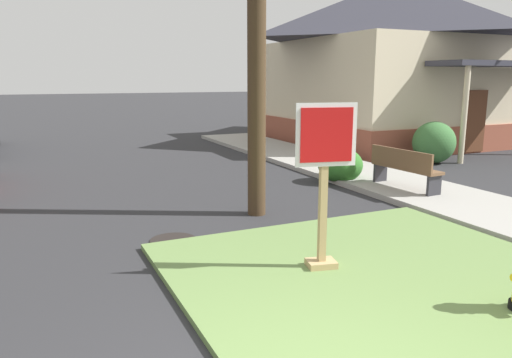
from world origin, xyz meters
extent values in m
cube|color=#668447|center=(2.06, 1.93, 0.04)|extent=(4.92, 4.75, 0.08)
cube|color=#9E9B93|center=(5.72, 6.81, 0.06)|extent=(2.20, 19.52, 0.12)
cube|color=tan|center=(1.50, 2.50, 1.08)|extent=(0.11, 0.11, 2.00)
cube|color=tan|center=(1.50, 2.50, 0.12)|extent=(0.41, 0.35, 0.08)
cube|color=white|center=(1.49, 2.45, 1.76)|extent=(0.74, 0.18, 0.76)
cube|color=red|center=(1.49, 2.43, 1.76)|extent=(0.63, 0.16, 0.65)
cylinder|color=black|center=(0.12, 4.50, 0.01)|extent=(0.70, 0.70, 0.02)
cube|color=brown|center=(5.47, 5.44, 0.56)|extent=(0.51, 1.73, 0.06)
cube|color=brown|center=(5.29, 5.43, 0.78)|extent=(0.16, 1.71, 0.38)
cube|color=#2D2D33|center=(5.52, 4.67, 0.33)|extent=(0.36, 0.08, 0.41)
cube|color=#2D2D33|center=(5.42, 6.21, 0.33)|extent=(0.36, 0.08, 0.41)
cube|color=brown|center=(11.40, 12.94, 0.45)|extent=(8.26, 7.98, 0.90)
cube|color=beige|center=(11.40, 12.94, 2.35)|extent=(8.09, 7.82, 2.90)
pyramid|color=#33333D|center=(11.40, 12.94, 4.96)|extent=(8.67, 8.38, 2.32)
cube|color=#33333D|center=(11.40, 8.25, 2.85)|extent=(4.54, 1.40, 0.16)
cylinder|color=beige|center=(9.54, 7.70, 1.42)|extent=(0.16, 0.16, 2.85)
cube|color=brown|center=(11.40, 8.93, 1.05)|extent=(0.90, 0.06, 2.00)
ellipsoid|color=#3B6E38|center=(8.84, 8.07, 0.60)|extent=(1.21, 1.21, 1.21)
ellipsoid|color=#316E27|center=(4.86, 6.98, 0.41)|extent=(1.05, 1.05, 0.83)
camera|label=1|loc=(-1.69, -2.44, 2.43)|focal=34.11mm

